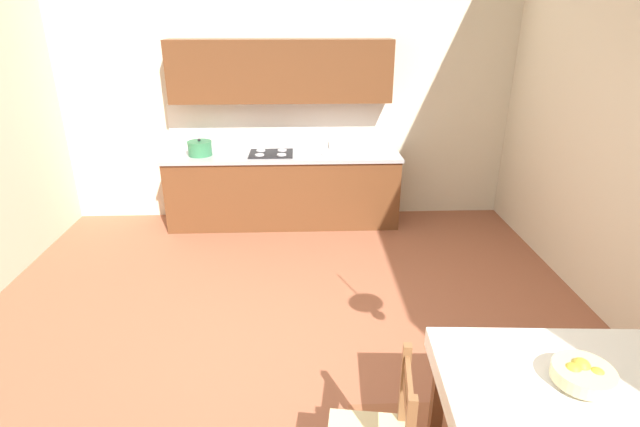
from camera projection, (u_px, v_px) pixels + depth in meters
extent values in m
cube|color=#99563D|center=(284.00, 375.00, 3.64)|extent=(6.09, 6.77, 0.10)
cube|color=beige|center=(287.00, 51.00, 5.73)|extent=(6.09, 0.12, 4.11)
cube|color=brown|center=(284.00, 191.00, 6.01)|extent=(2.80, 0.60, 0.86)
cube|color=#9E9EA3|center=(283.00, 156.00, 5.83)|extent=(2.83, 0.63, 0.04)
cube|color=white|center=(283.00, 126.00, 6.00)|extent=(2.80, 0.01, 0.55)
cube|color=brown|center=(281.00, 71.00, 5.59)|extent=(2.58, 0.34, 0.70)
cube|color=black|center=(284.00, 228.00, 5.91)|extent=(2.76, 0.02, 0.09)
cylinder|color=silver|center=(335.00, 154.00, 5.86)|extent=(0.34, 0.34, 0.02)
cylinder|color=silver|center=(334.00, 142.00, 5.94)|extent=(0.02, 0.02, 0.22)
cube|color=black|center=(271.00, 154.00, 5.82)|extent=(0.52, 0.42, 0.01)
cylinder|color=silver|center=(260.00, 155.00, 5.72)|extent=(0.11, 0.11, 0.01)
cylinder|color=silver|center=(282.00, 155.00, 5.73)|extent=(0.11, 0.11, 0.01)
cylinder|color=silver|center=(261.00, 150.00, 5.91)|extent=(0.11, 0.11, 0.01)
cylinder|color=silver|center=(282.00, 150.00, 5.92)|extent=(0.11, 0.11, 0.01)
cylinder|color=#337A4C|center=(200.00, 149.00, 5.75)|extent=(0.28, 0.28, 0.15)
cylinder|color=#337A4C|center=(199.00, 142.00, 5.72)|extent=(0.29, 0.29, 0.02)
sphere|color=black|center=(199.00, 140.00, 5.71)|extent=(0.04, 0.04, 0.04)
cube|color=brown|center=(575.00, 389.00, 2.40)|extent=(1.29, 0.98, 0.02)
cube|color=brown|center=(439.00, 390.00, 2.92)|extent=(0.07, 0.07, 0.73)
cube|color=brown|center=(625.00, 392.00, 2.90)|extent=(0.07, 0.07, 0.73)
cube|color=white|center=(576.00, 387.00, 2.39)|extent=(1.35, 1.04, 0.00)
cube|color=white|center=(535.00, 337.00, 2.87)|extent=(1.29, 0.08, 0.12)
cube|color=white|center=(443.00, 395.00, 2.43)|extent=(0.06, 0.97, 0.12)
cube|color=brown|center=(402.00, 416.00, 2.60)|extent=(0.05, 0.05, 0.93)
cube|color=brown|center=(409.00, 384.00, 2.29)|extent=(0.07, 0.32, 0.07)
cube|color=brown|center=(408.00, 401.00, 2.33)|extent=(0.07, 0.32, 0.07)
cylinder|color=beige|center=(581.00, 382.00, 2.41)|extent=(0.17, 0.17, 0.02)
cylinder|color=beige|center=(583.00, 374.00, 2.39)|extent=(0.30, 0.30, 0.07)
sphere|color=gold|center=(572.00, 371.00, 2.40)|extent=(0.09, 0.09, 0.09)
sphere|color=gold|center=(596.00, 376.00, 2.37)|extent=(0.08, 0.08, 0.08)
sphere|color=gold|center=(580.00, 368.00, 2.42)|extent=(0.10, 0.10, 0.10)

